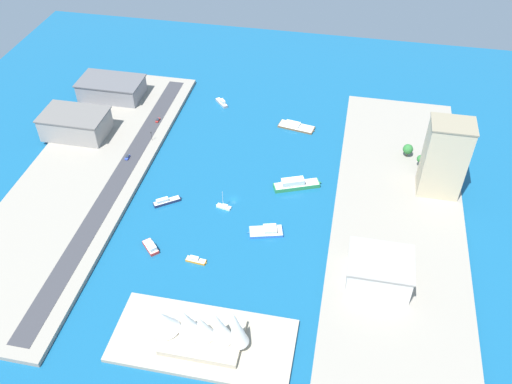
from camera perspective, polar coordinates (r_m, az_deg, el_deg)
ground_plane at (r=312.89m, az=-2.33°, el=-0.74°), size 440.00×440.00×0.00m
quay_west at (r=308.50m, az=14.55°, el=-2.78°), size 70.00×240.00×2.66m
quay_east at (r=341.18m, az=-17.54°, el=1.49°), size 70.00×240.00×2.66m
peninsula_point at (r=251.47m, az=-5.50°, el=-15.10°), size 80.30×36.50×2.00m
road_strip at (r=331.10m, az=-14.15°, el=1.22°), size 10.82×228.00×0.15m
patrol_launch_navy at (r=313.32m, az=-9.32°, el=-0.96°), size 14.97×11.81×3.85m
water_taxi_orange at (r=280.60m, az=-6.28°, el=-7.03°), size 11.38×4.18×2.86m
barge_flat_brown at (r=368.60m, az=4.12°, el=6.84°), size 25.15×12.39×3.09m
catamaran_blue at (r=292.50m, az=1.14°, el=-4.07°), size 19.56×12.61×3.77m
sailboat_small_white at (r=307.16m, az=-3.38°, el=-1.51°), size 9.42×4.46×11.82m
ferry_green_doubledeck at (r=319.53m, az=4.14°, el=0.81°), size 28.10×16.04×6.29m
tugboat_red at (r=289.36m, az=-10.87°, el=-5.61°), size 11.08×11.31×4.21m
yacht_sleek_gray at (r=392.20m, az=-3.59°, el=9.27°), size 11.12×11.91×4.27m
hotel_broad_white at (r=268.90m, az=12.69°, el=-7.94°), size 30.72×25.32×15.02m
warehouse_low_gray at (r=406.17m, az=-14.77°, el=10.40°), size 44.16×26.38×12.73m
office_block_beige at (r=317.69m, az=19.00°, el=3.36°), size 23.40×18.18×45.45m
carpark_squat_concrete at (r=371.84m, az=-18.23°, el=6.74°), size 40.93×26.52×15.41m
pickup_red at (r=374.99m, az=-10.17°, el=7.37°), size 2.00×4.88×1.61m
hatchback_blue at (r=345.66m, az=-13.20°, el=3.55°), size 1.95×4.73×1.68m
traffic_light_waterfront at (r=355.71m, az=-10.82°, el=5.86°), size 0.36×0.36×6.50m
opera_landmark at (r=243.94m, az=-5.81°, el=-13.87°), size 44.84×23.16×23.45m
park_tree_cluster at (r=346.27m, az=15.89°, el=4.01°), size 12.75×14.64×8.38m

